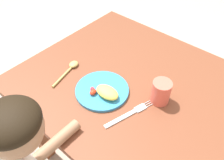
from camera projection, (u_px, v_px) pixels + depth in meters
The scene contains 6 objects.
ground_plane at pixel (128, 156), 1.54m from camera, with size 8.00×8.00×0.00m, color #B19F8E.
dining_table at pixel (134, 100), 1.13m from camera, with size 1.03×0.87×0.70m.
plate at pixel (103, 91), 0.99m from camera, with size 0.23×0.23×0.05m.
fork at pixel (129, 114), 0.92m from camera, with size 0.09×0.23×0.01m.
spoon at pixel (70, 68), 1.10m from camera, with size 0.07×0.19×0.02m.
drinking_cup at pixel (161, 92), 0.94m from camera, with size 0.08×0.08×0.10m, color #ED614E.
Camera 1 is at (0.39, -0.62, 1.45)m, focal length 36.86 mm.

